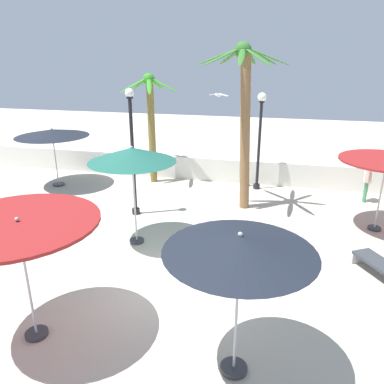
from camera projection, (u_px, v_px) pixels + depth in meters
The scene contains 12 objects.
ground_plane at pixel (164, 285), 9.24m from camera, with size 56.00×56.00×0.00m, color beige.
boundary_wall at pixel (221, 170), 16.79m from camera, with size 25.20×0.30×1.05m, color silver.
patio_umbrella_0 at pixel (240, 246), 5.86m from camera, with size 2.49×2.49×2.75m.
patio_umbrella_1 at pixel (18, 228), 6.74m from camera, with size 2.94×2.94×2.61m.
patio_umbrella_2 at pixel (132, 155), 10.45m from camera, with size 2.50×2.50×2.99m.
patio_umbrella_4 at pixel (52, 133), 15.63m from camera, with size 3.04×3.04×2.53m.
palm_tree_0 at pixel (151, 116), 15.95m from camera, with size 2.45×2.63×4.69m.
palm_tree_1 at pixel (244, 109), 12.82m from camera, with size 3.08×3.08×5.80m.
lamp_post_1 at pixel (260, 133), 15.17m from camera, with size 0.36×0.36×4.00m.
lamp_post_2 at pixel (133, 150), 12.63m from camera, with size 0.30×0.30×4.37m.
guest_0 at pixel (368, 178), 14.23m from camera, with size 0.27×0.56×1.62m.
seagull_0 at pixel (219, 95), 14.68m from camera, with size 0.86×0.60×0.14m.
Camera 1 is at (2.57, -7.51, 5.31)m, focal length 34.90 mm.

